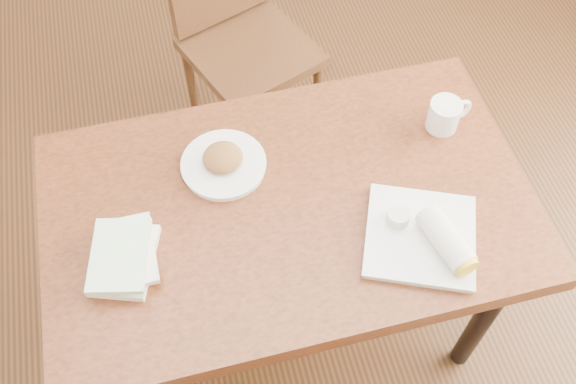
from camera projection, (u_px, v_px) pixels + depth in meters
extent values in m
cube|color=#472814|center=(288.00, 317.00, 2.30)|extent=(4.00, 5.00, 0.01)
cube|color=brown|center=(288.00, 209.00, 1.70)|extent=(1.27, 0.78, 0.06)
cylinder|color=black|center=(484.00, 317.00, 1.93)|extent=(0.06, 0.06, 0.69)
cylinder|color=black|center=(107.00, 232.00, 2.09)|extent=(0.06, 0.06, 0.69)
cylinder|color=black|center=(416.00, 167.00, 2.24)|extent=(0.06, 0.06, 0.69)
cylinder|color=#482914|center=(265.00, 53.00, 2.72)|extent=(0.04, 0.04, 0.45)
cylinder|color=#482914|center=(192.00, 90.00, 2.60)|extent=(0.04, 0.04, 0.45)
cylinder|color=#482914|center=(316.00, 105.00, 2.55)|extent=(0.04, 0.04, 0.45)
cylinder|color=#482914|center=(241.00, 147.00, 2.44)|extent=(0.04, 0.04, 0.45)
cube|color=#482914|center=(251.00, 52.00, 2.37)|extent=(0.54, 0.54, 0.04)
cylinder|color=white|center=(224.00, 165.00, 1.73)|extent=(0.23, 0.23, 0.01)
cylinder|color=white|center=(224.00, 163.00, 1.72)|extent=(0.23, 0.23, 0.01)
ellipsoid|color=#B27538|center=(223.00, 157.00, 1.70)|extent=(0.12, 0.12, 0.06)
cylinder|color=white|center=(444.00, 115.00, 1.78)|extent=(0.09, 0.09, 0.09)
torus|color=white|center=(460.00, 110.00, 1.79)|extent=(0.07, 0.02, 0.07)
cylinder|color=tan|center=(447.00, 105.00, 1.74)|extent=(0.08, 0.08, 0.01)
cylinder|color=#F2E5CC|center=(447.00, 105.00, 1.74)|extent=(0.05, 0.05, 0.00)
cube|color=white|center=(420.00, 237.00, 1.60)|extent=(0.35, 0.35, 0.02)
cube|color=white|center=(421.00, 235.00, 1.59)|extent=(0.35, 0.35, 0.01)
cylinder|color=white|center=(446.00, 238.00, 1.55)|extent=(0.10, 0.18, 0.07)
cylinder|color=yellow|center=(466.00, 266.00, 1.51)|extent=(0.06, 0.04, 0.06)
cylinder|color=silver|center=(398.00, 217.00, 1.60)|extent=(0.06, 0.06, 0.03)
cylinder|color=red|center=(399.00, 214.00, 1.59)|extent=(0.05, 0.05, 0.01)
cube|color=white|center=(125.00, 260.00, 1.57)|extent=(0.20, 0.24, 0.02)
cube|color=silver|center=(127.00, 252.00, 1.55)|extent=(0.14, 0.20, 0.02)
cube|color=#93DD96|center=(119.00, 255.00, 1.53)|extent=(0.18, 0.22, 0.01)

